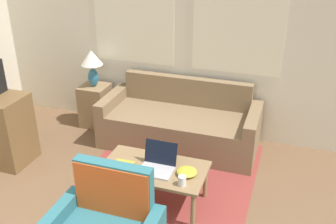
{
  "coord_description": "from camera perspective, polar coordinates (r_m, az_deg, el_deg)",
  "views": [
    {
      "loc": [
        1.28,
        -1.14,
        2.58
      ],
      "look_at": [
        0.07,
        2.47,
        0.75
      ],
      "focal_mm": 42.0,
      "sensor_mm": 36.0,
      "label": 1
    }
  ],
  "objects": [
    {
      "name": "wall_back",
      "position": [
        5.02,
        3.21,
        10.92
      ],
      "size": [
        6.39,
        0.06,
        2.6
      ],
      "color": "silver",
      "rests_on": "ground_plane"
    },
    {
      "name": "rug",
      "position": [
        4.59,
        0.58,
        -8.51
      ],
      "size": [
        1.87,
        1.79,
        0.01
      ],
      "color": "brown",
      "rests_on": "ground_plane"
    },
    {
      "name": "couch",
      "position": [
        5.01,
        1.82,
        -1.89
      ],
      "size": [
        1.96,
        0.81,
        0.81
      ],
      "color": "#846B4C",
      "rests_on": "ground_plane"
    },
    {
      "name": "side_table",
      "position": [
        5.57,
        -10.45,
        0.95
      ],
      "size": [
        0.37,
        0.37,
        0.59
      ],
      "color": "#937551",
      "rests_on": "ground_plane"
    },
    {
      "name": "table_lamp",
      "position": [
        5.34,
        -10.99,
        7.12
      ],
      "size": [
        0.29,
        0.29,
        0.5
      ],
      "color": "teal",
      "rests_on": "side_table"
    },
    {
      "name": "coffee_table",
      "position": [
        3.93,
        -2.05,
        -8.58
      ],
      "size": [
        1.04,
        0.58,
        0.42
      ],
      "color": "#8E704C",
      "rests_on": "ground_plane"
    },
    {
      "name": "laptop",
      "position": [
        3.85,
        -1.49,
        -7.55
      ],
      "size": [
        0.33,
        0.3,
        0.25
      ],
      "color": "#B7B7BC",
      "rests_on": "coffee_table"
    },
    {
      "name": "cup_navy",
      "position": [
        3.64,
        2.07,
        -9.94
      ],
      "size": [
        0.07,
        0.07,
        0.1
      ],
      "color": "white",
      "rests_on": "coffee_table"
    },
    {
      "name": "snack_bowl",
      "position": [
        3.79,
        2.75,
        -8.66
      ],
      "size": [
        0.2,
        0.2,
        0.06
      ],
      "color": "gold",
      "rests_on": "coffee_table"
    },
    {
      "name": "book_red",
      "position": [
        3.92,
        -6.53,
        -7.77
      ],
      "size": [
        0.2,
        0.17,
        0.04
      ],
      "color": "gold",
      "rests_on": "coffee_table"
    }
  ]
}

